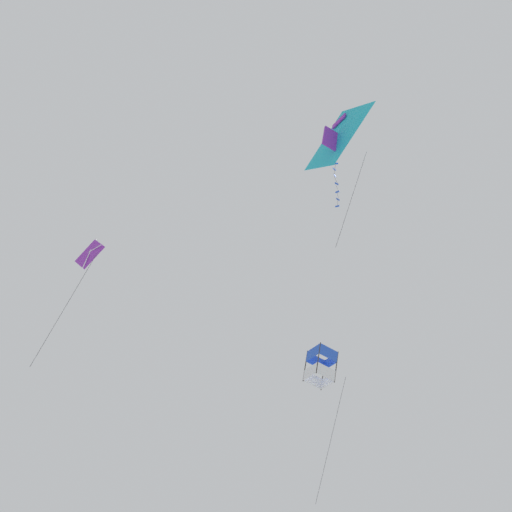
{
  "coord_description": "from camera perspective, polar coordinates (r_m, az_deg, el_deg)",
  "views": [
    {
      "loc": [
        26.82,
        7.68,
        0.5
      ],
      "look_at": [
        -1.0,
        0.7,
        19.06
      ],
      "focal_mm": 58.75,
      "sensor_mm": 36.0,
      "label": 1
    }
  ],
  "objects": [
    {
      "name": "kite_diamond_near_left",
      "position": [
        31.79,
        -11.28,
        0.09
      ],
      "size": [
        1.64,
        1.92,
        5.97
      ],
      "rotation": [
        0.35,
        0.0,
        4.57
      ],
      "color": "purple"
    },
    {
      "name": "kite_delta_upper_right",
      "position": [
        34.61,
        5.5,
        8.04
      ],
      "size": [
        2.86,
        2.86,
        7.39
      ],
      "rotation": [
        0.19,
        0.0,
        3.93
      ],
      "color": "#1EB2C6"
    },
    {
      "name": "kite_box_highest",
      "position": [
        37.57,
        4.43,
        -7.52
      ],
      "size": [
        2.17,
        1.95,
        7.36
      ],
      "rotation": [
        0.2,
        0.0,
        3.96
      ],
      "color": "blue"
    }
  ]
}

